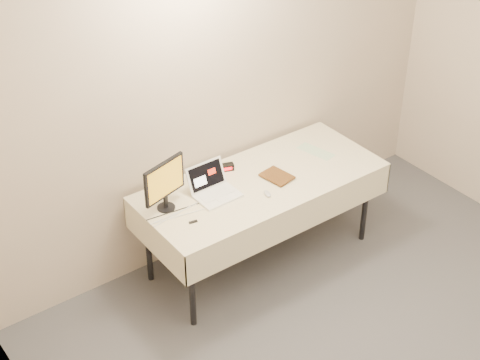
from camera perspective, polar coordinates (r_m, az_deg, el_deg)
back_wall at (r=5.40m, az=-1.19°, el=7.57°), size 4.00×0.10×2.70m
table at (r=5.43m, az=1.67°, el=-0.55°), size 1.86×0.81×0.74m
laptop at (r=5.23m, az=-2.12°, el=-0.59°), size 0.31×0.30×0.20m
monitor at (r=5.00m, az=-5.89°, el=-0.15°), size 0.36×0.16×0.37m
book at (r=5.31m, az=2.31°, el=0.83°), size 0.17×0.05×0.23m
alarm_clock at (r=5.49m, az=-1.13°, el=0.99°), size 0.13×0.09×0.05m
clicker at (r=5.23m, az=2.14°, el=-1.06°), size 0.06×0.09×0.02m
paper_form at (r=5.76m, az=5.90°, el=2.22°), size 0.18×0.32×0.00m
usb_dongle at (r=4.98m, az=-3.66°, el=-3.26°), size 0.06×0.03×0.01m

